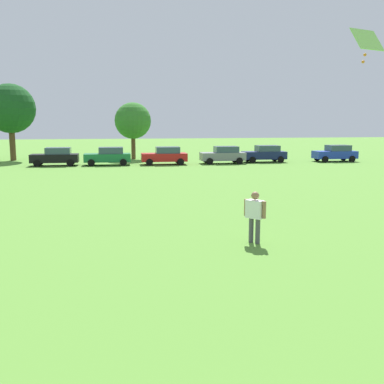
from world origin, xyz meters
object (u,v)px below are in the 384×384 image
object	(u,v)px
parked_car_gray_3	(223,155)
tree_center	(10,109)
adult_bystander	(255,213)
kite	(367,42)
parked_car_navy_4	(265,154)
parked_car_green_1	(108,156)
parked_car_red_2	(165,156)
parked_car_blue_5	(335,153)
parked_car_black_0	(56,156)
tree_far_right	(133,121)

from	to	relation	value
parked_car_gray_3	tree_center	size ratio (longest dim) A/B	0.54
parked_car_gray_3	adult_bystander	bearing A→B (deg)	78.62
adult_bystander	kite	xyz separation A→B (m)	(3.46, -0.44, 5.55)
parked_car_gray_3	parked_car_navy_4	xyz separation A→B (m)	(4.49, 0.85, 0.00)
parked_car_green_1	parked_car_navy_4	world-z (taller)	same
parked_car_red_2	adult_bystander	bearing A→B (deg)	89.98
adult_bystander	kite	bearing A→B (deg)	-138.35
kite	parked_car_blue_5	world-z (taller)	kite
parked_car_blue_5	tree_center	distance (m)	33.92
parked_car_black_0	parked_car_navy_4	world-z (taller)	same
kite	parked_car_black_0	size ratio (longest dim) A/B	0.29
parked_car_red_2	tree_center	world-z (taller)	tree_center
parked_car_navy_4	tree_center	world-z (taller)	tree_center
parked_car_navy_4	tree_center	size ratio (longest dim) A/B	0.54
parked_car_black_0	tree_far_right	bearing A→B (deg)	-139.11
parked_car_black_0	parked_car_blue_5	xyz separation A→B (m)	(27.79, -0.10, 0.00)
parked_car_gray_3	parked_car_blue_5	distance (m)	11.90
tree_center	parked_car_black_0	bearing A→B (deg)	-51.89
parked_car_black_0	parked_car_red_2	xyz separation A→B (m)	(10.15, -0.51, 0.00)
tree_center	parked_car_blue_5	bearing A→B (deg)	-11.47
parked_car_black_0	kite	bearing A→B (deg)	114.76
parked_car_black_0	tree_far_right	world-z (taller)	tree_far_right
parked_car_blue_5	tree_far_right	world-z (taller)	tree_far_right
kite	tree_center	xyz separation A→B (m)	(-18.76, 36.07, -1.23)
tree_far_right	parked_car_black_0	bearing A→B (deg)	-139.11
kite	tree_far_right	world-z (taller)	kite
kite	parked_car_navy_4	world-z (taller)	kite
parked_car_navy_4	parked_car_blue_5	world-z (taller)	same
parked_car_green_1	parked_car_gray_3	distance (m)	11.07
tree_center	tree_far_right	xyz separation A→B (m)	(12.59, -0.15, -1.24)
parked_car_red_2	parked_car_black_0	bearing A→B (deg)	-2.85
adult_bystander	parked_car_gray_3	distance (m)	29.17
adult_bystander	parked_car_navy_4	size ratio (longest dim) A/B	0.41
tree_far_right	parked_car_red_2	bearing A→B (deg)	-68.57
kite	parked_car_red_2	bearing A→B (deg)	96.79
parked_car_navy_4	parked_car_blue_5	bearing A→B (deg)	176.25
adult_bystander	parked_car_blue_5	distance (m)	33.91
parked_car_red_2	tree_far_right	world-z (taller)	tree_far_right
parked_car_red_2	parked_car_navy_4	bearing A→B (deg)	-175.04
parked_car_black_0	parked_car_gray_3	bearing A→B (deg)	178.32
kite	parked_car_red_2	distance (m)	29.75
adult_bystander	parked_car_gray_3	xyz separation A→B (m)	(5.76, 28.59, -0.19)
tree_center	parked_car_green_1	bearing A→B (deg)	-34.15
parked_car_red_2	parked_car_green_1	bearing A→B (deg)	-3.37
parked_car_gray_3	tree_center	xyz separation A→B (m)	(-21.05, 7.05, 4.51)
kite	parked_car_navy_4	bearing A→B (deg)	77.22
parked_car_green_1	tree_far_right	size ratio (longest dim) A/B	0.70
tree_center	tree_far_right	bearing A→B (deg)	-0.68
tree_center	kite	bearing A→B (deg)	-62.52
parked_car_navy_4	parked_car_blue_5	xyz separation A→B (m)	(7.41, -0.49, 0.00)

